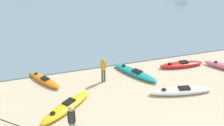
% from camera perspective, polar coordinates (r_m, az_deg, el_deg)
% --- Properties ---
extents(kayak_on_sand_0, '(2.26, 3.29, 0.36)m').
position_cam_1_polar(kayak_on_sand_0, '(16.24, 5.03, -2.10)').
color(kayak_on_sand_0, teal).
rests_on(kayak_on_sand_0, ground_plane).
extents(kayak_on_sand_3, '(3.06, 0.95, 0.35)m').
position_cam_1_polar(kayak_on_sand_3, '(17.77, 14.87, -0.30)').
color(kayak_on_sand_3, red).
rests_on(kayak_on_sand_3, ground_plane).
extents(kayak_on_sand_4, '(3.13, 2.69, 0.40)m').
position_cam_1_polar(kayak_on_sand_4, '(13.35, -9.79, -9.30)').
color(kayak_on_sand_4, yellow).
rests_on(kayak_on_sand_4, ground_plane).
extents(kayak_on_sand_5, '(3.60, 1.35, 0.36)m').
position_cam_1_polar(kayak_on_sand_5, '(14.87, 14.76, -5.86)').
color(kayak_on_sand_5, white).
rests_on(kayak_on_sand_5, ground_plane).
extents(kayak_on_sand_6, '(1.96, 2.72, 0.33)m').
position_cam_1_polar(kayak_on_sand_6, '(15.93, -14.60, -3.58)').
color(kayak_on_sand_6, orange).
rests_on(kayak_on_sand_6, ground_plane).
extents(person_near_foreground, '(0.33, 0.24, 1.65)m').
position_cam_1_polar(person_near_foreground, '(11.20, -8.75, -12.27)').
color(person_near_foreground, gray).
rests_on(person_near_foreground, ground_plane).
extents(person_near_waterline, '(0.31, 0.21, 1.55)m').
position_cam_1_polar(person_near_waterline, '(15.13, -1.90, -1.12)').
color(person_near_waterline, '#4C4C4C').
rests_on(person_near_waterline, ground_plane).
extents(loose_paddle, '(2.19, 1.99, 0.03)m').
position_cam_1_polar(loose_paddle, '(13.35, -21.54, -11.91)').
color(loose_paddle, black).
rests_on(loose_paddle, ground_plane).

